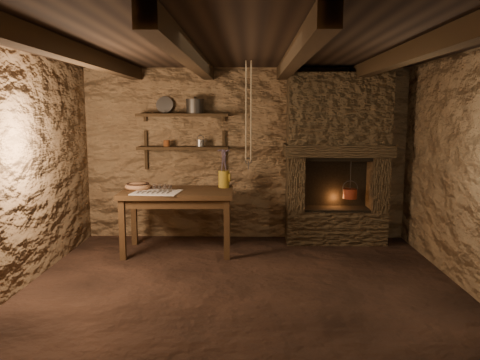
{
  "coord_description": "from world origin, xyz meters",
  "views": [
    {
      "loc": [
        0.07,
        -4.59,
        1.78
      ],
      "look_at": [
        -0.05,
        0.9,
        0.99
      ],
      "focal_mm": 35.0,
      "sensor_mm": 36.0,
      "label": 1
    }
  ],
  "objects_px": {
    "stoneware_jug": "(224,171)",
    "red_pot": "(350,193)",
    "work_table": "(178,219)",
    "wooden_bowl": "(138,187)",
    "iron_stockpot": "(195,107)"
  },
  "relations": [
    {
      "from": "wooden_bowl",
      "to": "red_pot",
      "type": "bearing_deg",
      "value": 8.47
    },
    {
      "from": "red_pot",
      "to": "work_table",
      "type": "bearing_deg",
      "value": -168.41
    },
    {
      "from": "work_table",
      "to": "stoneware_jug",
      "type": "distance_m",
      "value": 0.87
    },
    {
      "from": "red_pot",
      "to": "wooden_bowl",
      "type": "bearing_deg",
      "value": -171.53
    },
    {
      "from": "wooden_bowl",
      "to": "red_pot",
      "type": "xyz_separation_m",
      "value": [
        2.8,
        0.42,
        -0.15
      ]
    },
    {
      "from": "work_table",
      "to": "stoneware_jug",
      "type": "relative_size",
      "value": 2.8
    },
    {
      "from": "red_pot",
      "to": "iron_stockpot",
      "type": "bearing_deg",
      "value": 176.76
    },
    {
      "from": "work_table",
      "to": "stoneware_jug",
      "type": "height_order",
      "value": "stoneware_jug"
    },
    {
      "from": "wooden_bowl",
      "to": "iron_stockpot",
      "type": "bearing_deg",
      "value": 38.08
    },
    {
      "from": "stoneware_jug",
      "to": "red_pot",
      "type": "relative_size",
      "value": 0.95
    },
    {
      "from": "work_table",
      "to": "red_pot",
      "type": "distance_m",
      "value": 2.35
    },
    {
      "from": "red_pot",
      "to": "stoneware_jug",
      "type": "bearing_deg",
      "value": -172.64
    },
    {
      "from": "work_table",
      "to": "wooden_bowl",
      "type": "xyz_separation_m",
      "value": [
        -0.51,
        0.05,
        0.41
      ]
    },
    {
      "from": "stoneware_jug",
      "to": "wooden_bowl",
      "type": "xyz_separation_m",
      "value": [
        -1.1,
        -0.2,
        -0.18
      ]
    },
    {
      "from": "work_table",
      "to": "wooden_bowl",
      "type": "distance_m",
      "value": 0.66
    }
  ]
}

